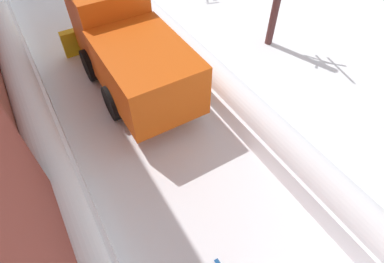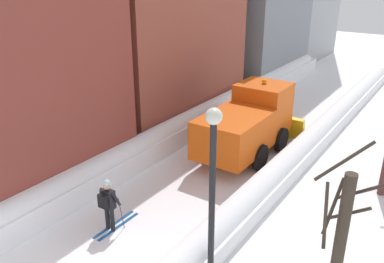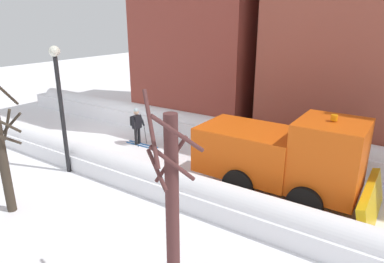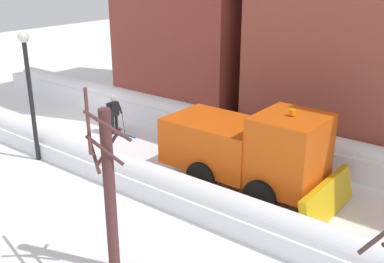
# 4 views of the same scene
# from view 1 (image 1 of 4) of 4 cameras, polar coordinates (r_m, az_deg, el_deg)

# --- Properties ---
(ground_plane) EXTENTS (80.00, 80.00, 0.00)m
(ground_plane) POSITION_cam_1_polar(r_m,az_deg,el_deg) (10.54, -12.41, 6.50)
(ground_plane) COLOR white
(snowbank_left) EXTENTS (1.10, 36.00, 1.30)m
(snowbank_left) POSITION_cam_1_polar(r_m,az_deg,el_deg) (9.98, -27.60, 3.13)
(snowbank_left) COLOR white
(snowbank_left) RESTS_ON ground
(snowbank_right) EXTENTS (1.10, 36.00, 1.06)m
(snowbank_right) POSITION_cam_1_polar(r_m,az_deg,el_deg) (11.11, 0.62, 13.33)
(snowbank_right) COLOR white
(snowbank_right) RESTS_ON ground
(plow_truck) EXTENTS (3.20, 5.98, 3.12)m
(plow_truck) POSITION_cam_1_polar(r_m,az_deg,el_deg) (10.09, -11.92, 15.14)
(plow_truck) COLOR #DB510F
(plow_truck) RESTS_ON ground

